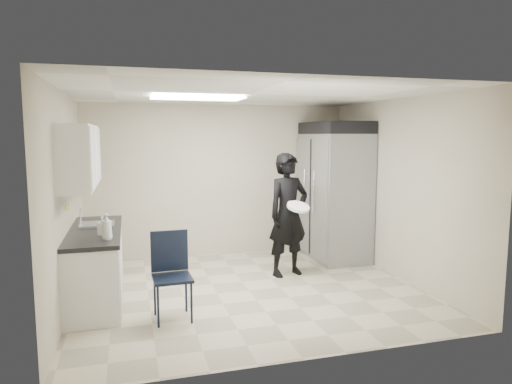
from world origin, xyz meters
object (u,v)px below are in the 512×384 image
object	(u,v)px
folding_chair	(172,278)
man_tuxedo	(288,215)
lower_counter	(96,267)
commercial_fridge	(334,196)

from	to	relation	value
folding_chair	man_tuxedo	bearing A→B (deg)	31.78
lower_counter	commercial_fridge	size ratio (longest dim) A/B	0.90
lower_counter	man_tuxedo	xyz separation A→B (m)	(2.69, 0.33, 0.48)
commercial_fridge	folding_chair	xyz separation A→B (m)	(-2.91, -1.97, -0.57)
folding_chair	man_tuxedo	world-z (taller)	man_tuxedo
lower_counter	man_tuxedo	distance (m)	2.76
commercial_fridge	lower_counter	bearing A→B (deg)	-164.12
folding_chair	man_tuxedo	distance (m)	2.24
commercial_fridge	folding_chair	bearing A→B (deg)	-145.85
commercial_fridge	man_tuxedo	size ratio (longest dim) A/B	1.15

